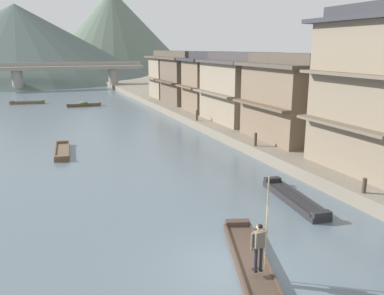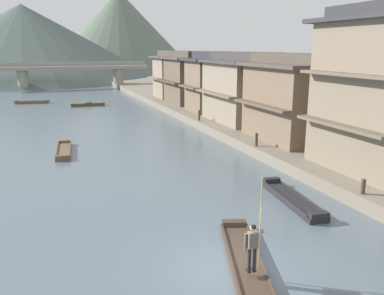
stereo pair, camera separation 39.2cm
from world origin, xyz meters
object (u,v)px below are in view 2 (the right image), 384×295
at_px(boat_moored_third, 64,151).
at_px(mooring_post_dock_mid, 256,140).
at_px(boat_moored_nearest, 32,102).
at_px(mooring_post_dock_far, 199,115).
at_px(mooring_post_dock_near, 363,187).
at_px(boat_moored_second, 88,104).
at_px(boat_moored_far, 292,199).
at_px(house_waterfront_tall, 243,88).
at_px(boatman_person, 253,242).
at_px(stone_bridge, 72,71).
at_px(house_waterfront_second, 289,98).
at_px(house_waterfront_far, 187,78).
at_px(house_waterfront_end, 173,75).
at_px(house_waterfront_narrow, 214,82).
at_px(boat_foreground_poled, 245,260).

distance_m(boat_moored_third, mooring_post_dock_mid, 13.53).
bearing_deg(boat_moored_nearest, mooring_post_dock_far, -57.95).
xyz_separation_m(boat_moored_third, mooring_post_dock_near, (12.24, -15.42, 0.93)).
distance_m(boat_moored_second, boat_moored_far, 37.22).
bearing_deg(boat_moored_far, mooring_post_dock_near, -33.77).
height_order(boat_moored_second, house_waterfront_tall, house_waterfront_tall).
xyz_separation_m(boatman_person, stone_bridge, (-0.28, 65.94, 1.71)).
relative_size(boat_moored_nearest, house_waterfront_second, 0.58).
distance_m(boat_moored_third, house_waterfront_far, 23.09).
xyz_separation_m(boat_moored_far, house_waterfront_second, (5.74, 9.14, 3.55)).
relative_size(boat_moored_third, house_waterfront_end, 0.80).
relative_size(boatman_person, mooring_post_dock_far, 3.18).
xyz_separation_m(boat_moored_far, mooring_post_dock_near, (2.57, -1.72, 0.90)).
distance_m(boat_moored_nearest, stone_bridge, 20.07).
distance_m(house_waterfront_tall, mooring_post_dock_far, 4.69).
xyz_separation_m(mooring_post_dock_mid, stone_bridge, (-7.95, 52.65, 1.97)).
height_order(house_waterfront_narrow, stone_bridge, house_waterfront_narrow).
bearing_deg(mooring_post_dock_mid, stone_bridge, 98.58).
bearing_deg(house_waterfront_narrow, mooring_post_dock_far, -126.27).
height_order(house_waterfront_tall, house_waterfront_far, same).
distance_m(boat_foreground_poled, house_waterfront_end, 42.35).
bearing_deg(house_waterfront_end, boat_moored_second, 179.11).
bearing_deg(house_waterfront_tall, boatman_person, -116.92).
xyz_separation_m(boat_foreground_poled, mooring_post_dock_mid, (7.33, 12.22, 1.02)).
xyz_separation_m(boat_moored_second, boat_moored_far, (5.44, -36.82, -0.06)).
bearing_deg(boat_moored_second, boat_moored_third, -100.38).
bearing_deg(boatman_person, house_waterfront_end, 75.25).
height_order(boatman_person, house_waterfront_far, house_waterfront_far).
relative_size(boat_foreground_poled, mooring_post_dock_near, 8.00).
bearing_deg(mooring_post_dock_far, boatman_person, -107.85).
relative_size(boat_foreground_poled, house_waterfront_far, 0.77).
height_order(mooring_post_dock_near, mooring_post_dock_mid, mooring_post_dock_mid).
bearing_deg(boat_moored_far, boatman_person, -134.11).
xyz_separation_m(boat_foreground_poled, mooring_post_dock_near, (7.33, 2.46, 0.92)).
bearing_deg(boat_moored_second, house_waterfront_end, -0.89).
xyz_separation_m(house_waterfront_second, house_waterfront_far, (0.00, 21.39, 0.00)).
bearing_deg(mooring_post_dock_near, boat_moored_far, 146.23).
bearing_deg(mooring_post_dock_far, stone_bridge, 100.69).
xyz_separation_m(house_waterfront_tall, stone_bridge, (-11.63, 43.59, -0.58)).
relative_size(house_waterfront_tall, stone_bridge, 0.30).
bearing_deg(house_waterfront_second, boat_moored_second, 111.99).
bearing_deg(mooring_post_dock_mid, house_waterfront_tall, 67.89).
height_order(boat_foreground_poled, mooring_post_dock_near, mooring_post_dock_near).
bearing_deg(boat_moored_far, house_waterfront_end, 80.81).
height_order(house_waterfront_far, house_waterfront_end, same).
distance_m(boat_moored_second, mooring_post_dock_far, 19.96).
xyz_separation_m(boatman_person, house_waterfront_end, (11.03, 41.90, 2.31)).
bearing_deg(mooring_post_dock_near, house_waterfront_tall, 78.93).
bearing_deg(mooring_post_dock_far, house_waterfront_far, 75.16).
xyz_separation_m(boat_moored_far, house_waterfront_end, (5.93, 36.64, 3.57)).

